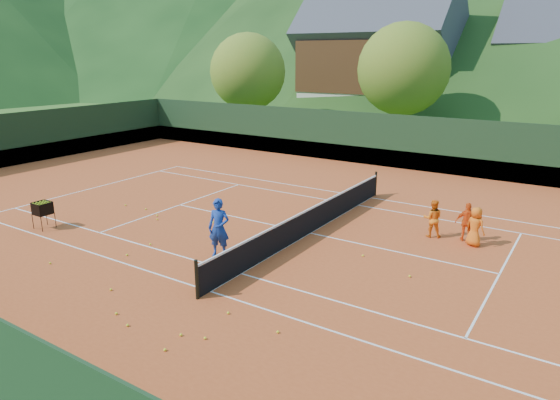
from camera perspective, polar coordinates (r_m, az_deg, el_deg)
The scene contains 31 objects.
ground at distance 18.05m, azimuth 3.45°, elevation -3.85°, with size 400.00×400.00×0.00m, color #2E551A.
clay_court at distance 18.05m, azimuth 3.45°, elevation -3.82°, with size 40.00×24.00×0.02m, color #B1451C.
coach at distance 15.83m, azimuth -7.00°, elevation -3.19°, with size 0.69×0.45×1.89m, color navy.
student_a at distance 18.26m, azimuth 17.05°, elevation -2.02°, with size 0.66×0.51×1.35m, color orange.
student_b at distance 18.24m, azimuth 20.62°, elevation -2.37°, with size 0.80×0.33×1.36m, color #F75516.
student_c at distance 17.87m, azimuth 21.41°, elevation -2.86°, with size 0.66×0.43×1.35m, color orange.
tennis_ball_0 at distance 13.29m, azimuth -18.21°, elevation -12.22°, with size 0.07×0.07×0.07m, color yellow.
tennis_ball_1 at distance 12.69m, azimuth -17.03°, elevation -13.53°, with size 0.07×0.07×0.07m, color yellow.
tennis_ball_2 at distance 12.02m, azimuth -11.26°, elevation -14.88°, with size 0.07×0.07×0.07m, color yellow.
tennis_ball_3 at distance 11.82m, azimuth -8.56°, elevation -15.34°, with size 0.07×0.07×0.07m, color yellow.
tennis_ball_4 at distance 15.05m, azimuth 14.61°, elevation -8.42°, with size 0.07×0.07×0.07m, color yellow.
tennis_ball_5 at distance 22.18m, azimuth -17.25°, elevation -0.55°, with size 0.07×0.07×0.07m, color yellow.
tennis_ball_6 at distance 21.38m, azimuth -15.08°, elevation -1.00°, with size 0.07×0.07×0.07m, color yellow.
tennis_ball_8 at distance 11.58m, azimuth -13.01°, elevation -16.34°, with size 0.07×0.07×0.07m, color yellow.
tennis_ball_10 at distance 12.74m, azimuth -5.94°, elevation -12.71°, with size 0.07×0.07×0.07m, color yellow.
tennis_ball_12 at distance 20.44m, azimuth -13.87°, elevation -1.71°, with size 0.07×0.07×0.07m, color yellow.
tennis_ball_13 at distance 16.97m, azimuth -24.79°, elevation -6.56°, with size 0.07×0.07×0.07m, color yellow.
tennis_ball_14 at distance 16.19m, azimuth 9.46°, elevation -6.29°, with size 0.07×0.07×0.07m, color yellow.
tennis_ball_15 at distance 14.56m, azimuth -18.77°, elevation -9.66°, with size 0.07×0.07×0.07m, color yellow.
tennis_ball_16 at distance 11.92m, azimuth -0.25°, elevation -14.84°, with size 0.07×0.07×0.07m, color yellow.
tennis_ball_17 at distance 17.46m, azimuth -14.60°, elevation -4.90°, with size 0.07×0.07×0.07m, color yellow.
tennis_ball_18 at distance 19.21m, azimuth -7.63°, elevation -2.54°, with size 0.07×0.07×0.07m, color yellow.
tennis_ball_19 at distance 16.76m, azimuth -17.08°, elevation -6.02°, with size 0.07×0.07×0.07m, color yellow.
tennis_ball_20 at distance 19.95m, azimuth -13.86°, elevation -2.16°, with size 0.07×0.07×0.07m, color yellow.
court_lines at distance 18.04m, azimuth 3.45°, elevation -3.78°, with size 23.83×11.03×0.00m.
tennis_net at distance 17.88m, azimuth 3.48°, elevation -2.29°, with size 0.10×12.07×1.10m.
perimeter_fence at distance 17.65m, azimuth 3.52°, elevation 0.01°, with size 40.40×24.24×3.00m.
ball_hopper at distance 20.26m, azimuth -25.51°, elevation -0.92°, with size 0.57×0.57×1.00m.
chalet_left at distance 48.37m, azimuth 11.16°, elevation 15.38°, with size 13.80×9.93×12.92m.
tree_a at distance 40.82m, azimuth -3.68°, elevation 14.42°, with size 6.00×6.00×7.88m.
tree_b at distance 36.90m, azimuth 13.95°, elevation 14.29°, with size 6.40×6.40×8.40m.
Camera 1 is at (8.30, -14.77, 6.23)m, focal length 32.00 mm.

